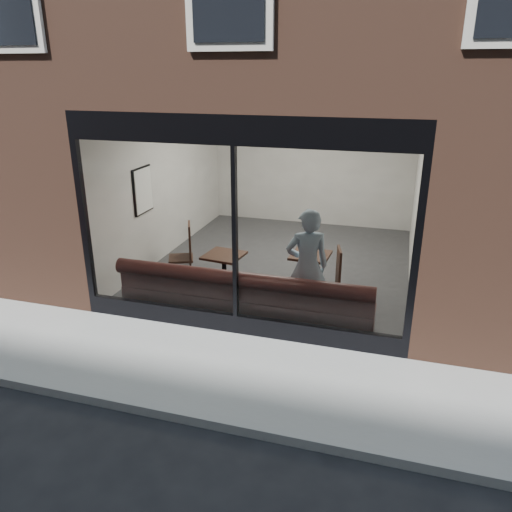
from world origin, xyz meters
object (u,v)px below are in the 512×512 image
(cafe_table_left, at_px, (224,255))
(cafe_chair_right, at_px, (326,288))
(cafe_table_right, at_px, (310,255))
(cafe_chair_left, at_px, (181,258))
(banquette, at_px, (244,308))
(person, at_px, (307,267))

(cafe_table_left, bearing_deg, cafe_chair_right, 8.86)
(cafe_table_right, height_order, cafe_chair_left, cafe_table_right)
(banquette, relative_size, cafe_chair_right, 9.37)
(cafe_table_left, bearing_deg, cafe_chair_left, 144.96)
(cafe_table_left, relative_size, cafe_chair_left, 1.34)
(cafe_table_right, bearing_deg, cafe_chair_right, -26.05)
(cafe_table_left, height_order, cafe_chair_right, cafe_table_left)
(banquette, bearing_deg, cafe_table_left, 127.30)
(banquette, height_order, cafe_table_left, cafe_table_left)
(person, xyz_separation_m, cafe_chair_right, (0.20, 0.80, -0.67))
(cafe_table_right, distance_m, cafe_chair_right, 0.62)
(person, distance_m, cafe_table_left, 1.64)
(person, relative_size, cafe_chair_left, 3.89)
(person, bearing_deg, cafe_table_right, -103.82)
(person, relative_size, cafe_chair_right, 4.28)
(cafe_table_right, relative_size, cafe_chair_right, 1.50)
(cafe_table_left, distance_m, cafe_table_right, 1.49)
(cafe_chair_left, relative_size, cafe_chair_right, 1.10)
(banquette, bearing_deg, cafe_table_right, 57.64)
(cafe_chair_left, bearing_deg, cafe_table_left, 121.31)
(person, xyz_separation_m, cafe_table_right, (-0.12, 0.96, -0.17))
(person, relative_size, cafe_table_left, 2.90)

